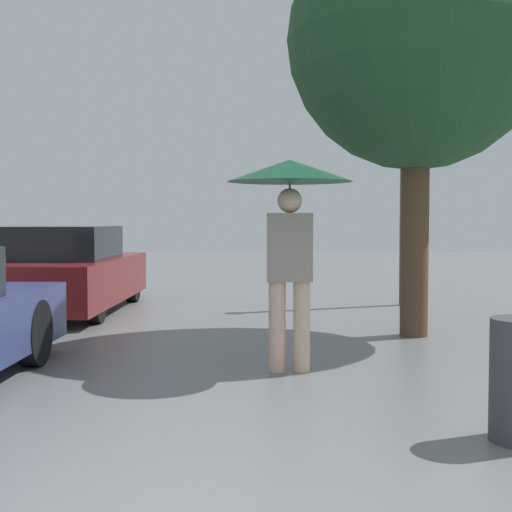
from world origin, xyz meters
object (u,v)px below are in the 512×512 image
(tree, at_px, (417,41))
(street_lamp, at_px, (405,168))
(pedestrian, at_px, (290,201))
(parked_car_farthest, at_px, (61,272))

(tree, bearing_deg, street_lamp, 81.56)
(pedestrian, xyz_separation_m, street_lamp, (2.05, 5.25, 0.69))
(tree, bearing_deg, parked_car_farthest, 155.96)
(pedestrian, relative_size, street_lamp, 0.48)
(tree, distance_m, street_lamp, 3.46)
(parked_car_farthest, xyz_separation_m, tree, (4.99, -2.22, 2.94))
(pedestrian, distance_m, parked_car_farthest, 5.57)
(pedestrian, relative_size, tree, 0.38)
(parked_car_farthest, relative_size, tree, 0.82)
(street_lamp, bearing_deg, tree, -98.44)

